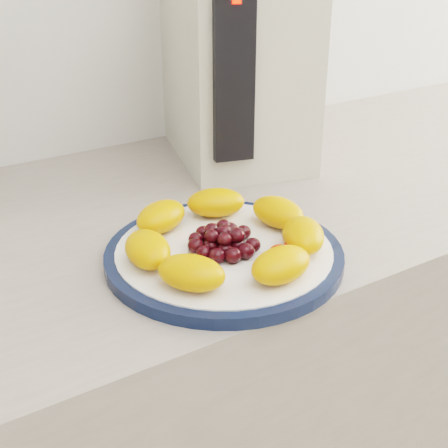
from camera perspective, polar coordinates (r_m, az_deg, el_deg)
counter at (r=1.18m, az=-1.29°, el=-18.10°), size 3.50×0.60×0.90m
cabinet_face at (r=1.20m, az=-1.28°, el=-19.12°), size 3.48×0.58×0.84m
plate_rim at (r=0.76m, az=0.00°, el=-2.87°), size 0.29×0.29×0.01m
plate_face at (r=0.76m, az=0.00°, el=-2.81°), size 0.26×0.26×0.02m
appliance_body at (r=1.06m, az=1.19°, el=15.13°), size 0.26×0.32×0.34m
appliance_panel at (r=0.91m, az=0.89°, el=13.57°), size 0.06×0.04×0.26m
appliance_led at (r=0.88m, az=1.15°, el=19.68°), size 0.01×0.01×0.01m
fruit_plate at (r=0.75m, az=0.28°, el=-1.06°), size 0.25×0.25×0.04m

